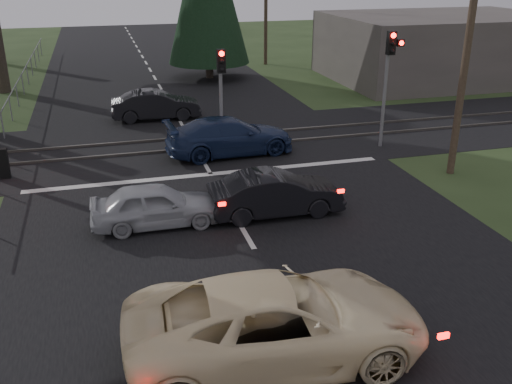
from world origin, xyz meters
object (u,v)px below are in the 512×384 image
object	(u,v)px
cream_coupe	(277,321)
silver_car	(156,205)
utility_pole_near	(468,41)
blue_sedan	(230,136)
dark_hatchback	(276,194)
traffic_signal_center	(221,83)
dark_car_far	(156,105)
traffic_signal_right	(389,67)

from	to	relation	value
cream_coupe	silver_car	distance (m)	6.83
utility_pole_near	blue_sedan	distance (m)	9.35
cream_coupe	dark_hatchback	size ratio (longest dim) A/B	1.45
blue_sedan	traffic_signal_center	bearing A→B (deg)	26.46
traffic_signal_center	cream_coupe	size ratio (longest dim) A/B	0.70
traffic_signal_center	dark_car_far	distance (m)	6.48
traffic_signal_center	silver_car	world-z (taller)	traffic_signal_center
traffic_signal_center	blue_sedan	size ratio (longest dim) A/B	0.80
utility_pole_near	cream_coupe	bearing A→B (deg)	-138.46
traffic_signal_right	traffic_signal_center	xyz separation A→B (m)	(-6.55, 1.20, -0.51)
utility_pole_near	dark_hatchback	world-z (taller)	utility_pole_near
utility_pole_near	blue_sedan	xyz separation A→B (m)	(-7.28, 4.30, -3.98)
traffic_signal_center	traffic_signal_right	bearing A→B (deg)	-10.41
traffic_signal_center	silver_car	distance (m)	7.42
traffic_signal_center	utility_pole_near	xyz separation A→B (m)	(7.50, -4.68, 1.92)
traffic_signal_center	dark_hatchback	world-z (taller)	traffic_signal_center
silver_car	traffic_signal_right	bearing A→B (deg)	-61.98
dark_hatchback	dark_car_far	distance (m)	12.42
blue_sedan	dark_car_far	xyz separation A→B (m)	(-2.24, 6.16, -0.04)
cream_coupe	blue_sedan	xyz separation A→B (m)	(1.98, 12.50, -0.08)
utility_pole_near	traffic_signal_center	bearing A→B (deg)	148.05
traffic_signal_center	blue_sedan	xyz separation A→B (m)	(0.22, -0.37, -2.06)
utility_pole_near	dark_hatchback	distance (m)	8.50
cream_coupe	blue_sedan	bearing A→B (deg)	-5.75
cream_coupe	dark_car_far	xyz separation A→B (m)	(-0.26, 18.66, -0.12)
silver_car	dark_car_far	xyz separation A→B (m)	(1.35, 12.03, 0.06)
traffic_signal_right	utility_pole_near	size ratio (longest dim) A/B	0.52
traffic_signal_center	utility_pole_near	world-z (taller)	utility_pole_near
dark_hatchback	silver_car	distance (m)	3.61
traffic_signal_right	cream_coupe	distance (m)	14.54
dark_hatchback	utility_pole_near	bearing A→B (deg)	-75.87
silver_car	dark_car_far	bearing A→B (deg)	-5.30
traffic_signal_right	dark_hatchback	xyz separation A→B (m)	(-6.31, -5.23, -2.64)
dark_hatchback	traffic_signal_center	bearing A→B (deg)	2.71
utility_pole_near	traffic_signal_right	bearing A→B (deg)	105.34
silver_car	blue_sedan	size ratio (longest dim) A/B	0.73
traffic_signal_right	utility_pole_near	world-z (taller)	utility_pole_near
dark_car_far	blue_sedan	bearing A→B (deg)	-158.11
blue_sedan	dark_car_far	bearing A→B (deg)	16.28
blue_sedan	traffic_signal_right	bearing A→B (deg)	-101.16
traffic_signal_center	dark_car_far	xyz separation A→B (m)	(-2.02, 5.78, -2.11)
traffic_signal_right	blue_sedan	xyz separation A→B (m)	(-6.33, 0.83, -2.57)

